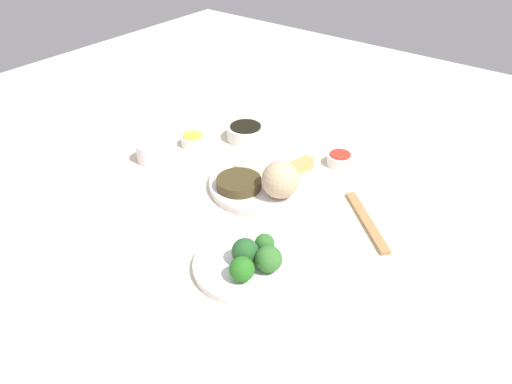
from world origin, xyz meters
TOP-DOWN VIEW (x-y plane):
  - tabletop at (0.00, 0.00)m, footprint 2.20×2.20m
  - main_plate at (-0.04, -0.04)m, footprint 0.26×0.26m
  - rice_scoop at (-0.10, -0.01)m, footprint 0.08×0.08m
  - spring_roll at (-0.08, -0.10)m, footprint 0.05×0.11m
  - crab_rangoon_wonton at (0.02, -0.07)m, footprint 0.08×0.08m
  - stir_fry_heap at (-0.01, 0.02)m, footprint 0.10×0.10m
  - broccoli_plate at (-0.18, 0.20)m, footprint 0.20×0.20m
  - broccoli_floret_0 at (-0.18, 0.20)m, footprint 0.05×0.05m
  - broccoli_floret_2 at (-0.19, 0.16)m, footprint 0.04×0.04m
  - broccoli_floret_3 at (-0.22, 0.19)m, footprint 0.05×0.05m
  - broccoli_floret_4 at (-0.20, 0.24)m, footprint 0.05×0.05m
  - soy_sauce_bowl at (0.14, -0.19)m, footprint 0.10×0.10m
  - soy_sauce_bowl_liquid at (0.14, -0.19)m, footprint 0.08×0.08m
  - sauce_ramekin_hot_mustard at (0.22, -0.08)m, footprint 0.06×0.06m
  - sauce_ramekin_hot_mustard_liquid at (0.22, -0.08)m, footprint 0.05×0.05m
  - sauce_ramekin_sweet_and_sour at (-0.13, -0.23)m, footprint 0.06×0.06m
  - sauce_ramekin_sweet_and_sour_liquid at (-0.13, -0.23)m, footprint 0.05×0.05m
  - teacup at (0.25, 0.04)m, footprint 0.06×0.06m
  - chopsticks_pair at (-0.29, -0.06)m, footprint 0.17×0.15m

SIDE VIEW (x-z plane):
  - tabletop at x=0.00m, z-range 0.00..0.02m
  - chopsticks_pair at x=-0.29m, z-range 0.02..0.03m
  - broccoli_plate at x=-0.18m, z-range 0.02..0.03m
  - main_plate at x=-0.04m, z-range 0.02..0.04m
  - sauce_ramekin_hot_mustard at x=0.22m, z-range 0.02..0.05m
  - sauce_ramekin_sweet_and_sour at x=-0.13m, z-range 0.02..0.05m
  - soy_sauce_bowl at x=0.14m, z-range 0.02..0.06m
  - crab_rangoon_wonton at x=0.02m, z-range 0.04..0.05m
  - teacup at x=0.25m, z-range 0.02..0.07m
  - stir_fry_heap at x=-0.01m, z-range 0.04..0.06m
  - sauce_ramekin_hot_mustard_liquid at x=0.22m, z-range 0.05..0.05m
  - sauce_ramekin_sweet_and_sour_liquid at x=-0.13m, z-range 0.05..0.05m
  - spring_roll at x=-0.08m, z-range 0.04..0.06m
  - broccoli_floret_2 at x=-0.19m, z-range 0.03..0.07m
  - broccoli_floret_4 at x=-0.20m, z-range 0.03..0.08m
  - soy_sauce_bowl_liquid at x=0.14m, z-range 0.06..0.06m
  - broccoli_floret_3 at x=-0.22m, z-range 0.03..0.08m
  - broccoli_floret_0 at x=-0.18m, z-range 0.03..0.08m
  - rice_scoop at x=-0.10m, z-range 0.04..0.12m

